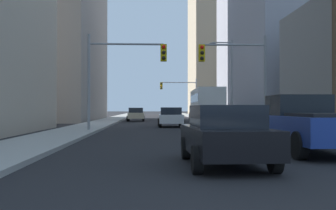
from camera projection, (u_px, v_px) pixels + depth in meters
The scene contains 14 objects.
sidewalk_left at pixel (113, 119), 51.76m from camera, with size 2.89×160.00×0.15m, color #9E9E99.
sidewalk_right at pixel (211, 119), 52.37m from camera, with size 2.89×160.00×0.15m, color #9E9E99.
city_bus at pixel (206, 104), 42.04m from camera, with size 2.96×11.59×3.40m.
pickup_truck_blue at pixel (307, 124), 13.27m from camera, with size 2.20×5.43×1.90m.
sedan_black at pixel (225, 135), 10.22m from camera, with size 1.95×4.24×1.52m.
sedan_green at pixel (244, 121), 21.11m from camera, with size 1.95×4.26×1.52m.
sedan_white at pixel (171, 117), 31.61m from camera, with size 1.95×4.23×1.52m.
sedan_beige at pixel (136, 114), 46.14m from camera, with size 1.95×4.25×1.52m.
traffic_signal_near_left at pixel (123, 65), 24.93m from camera, with size 4.86×0.44×6.00m.
traffic_signal_near_right at pixel (236, 66), 25.27m from camera, with size 4.27×0.44×6.00m.
traffic_signal_far_right at pixel (180, 91), 61.82m from camera, with size 5.62×0.44×6.00m.
utility_pole_right at pixel (335, 15), 18.33m from camera, with size 2.20×0.28×10.73m.
street_lamp_right at pixel (228, 74), 36.07m from camera, with size 2.06×0.32×7.50m.
building_right_far_highrise at pixel (242, 3), 95.81m from camera, with size 23.76×18.38×52.46m, color tan.
Camera 1 is at (-1.82, -2.05, 1.44)m, focal length 43.48 mm.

